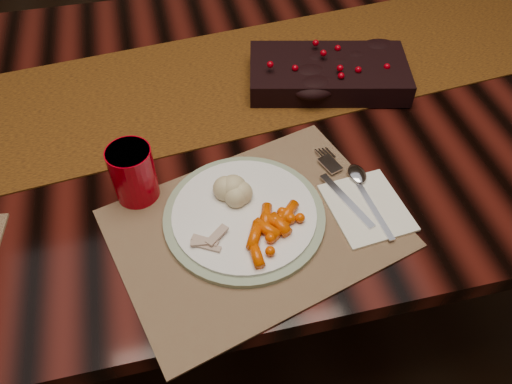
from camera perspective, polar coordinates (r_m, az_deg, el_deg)
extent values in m
plane|color=black|center=(1.63, -2.36, -11.09)|extent=(5.00, 5.00, 0.00)
cube|color=black|center=(1.32, -2.87, -3.04)|extent=(1.80, 1.00, 0.75)
cube|color=#552608|center=(1.11, -5.26, 12.19)|extent=(1.84, 0.56, 0.00)
cube|color=brown|center=(0.83, -0.11, -4.17)|extent=(0.52, 0.44, 0.00)
cylinder|color=white|center=(0.84, -1.35, -2.68)|extent=(0.33, 0.33, 0.02)
cube|color=white|center=(0.87, 12.56, -1.73)|extent=(0.14, 0.15, 0.00)
cylinder|color=#A6000E|center=(0.86, -13.85, 2.09)|extent=(0.08, 0.08, 0.10)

